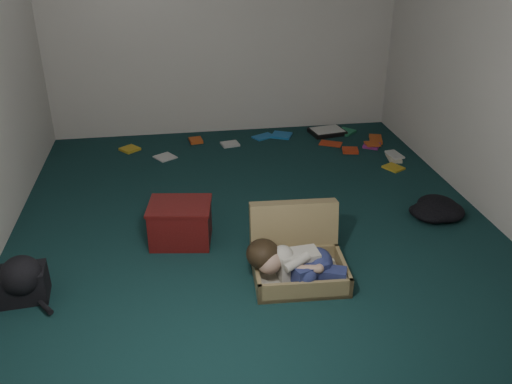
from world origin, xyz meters
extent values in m
plane|color=#113031|center=(0.00, 0.00, 0.00)|extent=(4.50, 4.50, 0.00)
plane|color=white|center=(0.00, 2.25, 1.30)|extent=(4.50, 0.00, 4.50)
plane|color=white|center=(0.00, -2.25, 1.30)|extent=(4.50, 0.00, 4.50)
plane|color=white|center=(2.00, 0.00, 1.30)|extent=(0.00, 4.50, 4.50)
cube|color=#9B8555|center=(0.19, -0.91, 0.07)|extent=(0.67, 0.50, 0.15)
cube|color=beige|center=(0.19, -0.91, 0.04)|extent=(0.61, 0.44, 0.02)
cube|color=#9B8555|center=(0.21, -0.61, 0.23)|extent=(0.66, 0.23, 0.48)
cube|color=silver|center=(0.17, -0.93, 0.16)|extent=(0.29, 0.18, 0.20)
sphere|color=tan|center=(-0.03, -0.94, 0.21)|extent=(0.18, 0.18, 0.18)
ellipsoid|color=black|center=(-0.07, -0.89, 0.25)|extent=(0.23, 0.24, 0.20)
ellipsoid|color=navy|center=(0.31, -0.93, 0.16)|extent=(0.21, 0.24, 0.20)
cube|color=navy|center=(0.23, -1.02, 0.15)|extent=(0.27, 0.19, 0.13)
cube|color=navy|center=(0.37, -1.04, 0.13)|extent=(0.25, 0.18, 0.10)
sphere|color=white|center=(0.46, -1.02, 0.11)|extent=(0.10, 0.10, 0.10)
sphere|color=white|center=(0.46, -1.08, 0.10)|extent=(0.09, 0.09, 0.09)
cylinder|color=tan|center=(0.21, -1.05, 0.20)|extent=(0.17, 0.06, 0.06)
cube|color=#541211|center=(-0.62, -0.23, 0.15)|extent=(0.51, 0.43, 0.31)
cube|color=#541211|center=(-0.62, -0.23, 0.32)|extent=(0.53, 0.45, 0.02)
cube|color=black|center=(1.20, 1.95, 0.02)|extent=(0.44, 0.36, 0.05)
cube|color=white|center=(1.20, 1.95, 0.05)|extent=(0.40, 0.32, 0.01)
cube|color=gold|center=(-1.12, 1.79, 0.01)|extent=(0.21, 0.16, 0.02)
cube|color=#CA4F1B|center=(-0.38, 1.93, 0.01)|extent=(0.26, 0.25, 0.02)
cube|color=silver|center=(0.00, 1.77, 0.01)|extent=(0.21, 0.25, 0.02)
cube|color=#2270BA|center=(0.64, 1.95, 0.01)|extent=(0.22, 0.25, 0.02)
cube|color=red|center=(1.15, 1.61, 0.01)|extent=(0.26, 0.24, 0.02)
cube|color=#217B4F|center=(1.43, 1.94, 0.01)|extent=(0.22, 0.18, 0.02)
cube|color=#8C2378|center=(1.58, 1.47, 0.01)|extent=(0.26, 0.26, 0.02)
cube|color=beige|center=(1.70, 1.09, 0.01)|extent=(0.19, 0.24, 0.02)
cube|color=gold|center=(1.60, 0.85, 0.01)|extent=(0.23, 0.26, 0.02)
cube|color=#CA4F1B|center=(1.70, 1.65, 0.01)|extent=(0.26, 0.24, 0.02)
cube|color=silver|center=(-0.73, 1.51, 0.01)|extent=(0.23, 0.19, 0.02)
cube|color=#2270BA|center=(0.42, 1.95, 0.01)|extent=(0.26, 0.26, 0.02)
cube|color=red|center=(1.30, 1.36, 0.01)|extent=(0.18, 0.23, 0.02)
camera|label=1|loc=(-0.61, -3.98, 2.30)|focal=38.00mm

